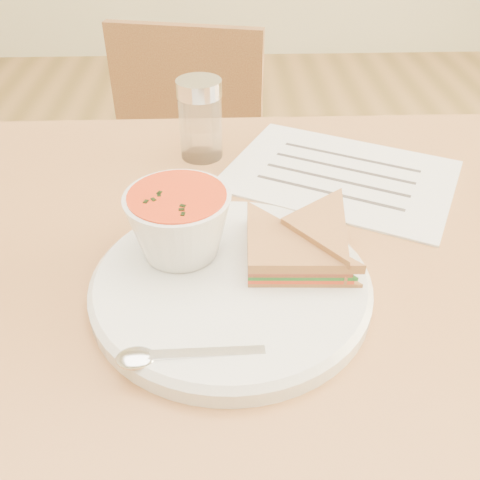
{
  "coord_description": "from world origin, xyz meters",
  "views": [
    {
      "loc": [
        -0.03,
        -0.47,
        1.12
      ],
      "look_at": [
        -0.01,
        -0.05,
        0.8
      ],
      "focal_mm": 40.0,
      "sensor_mm": 36.0,
      "label": 1
    }
  ],
  "objects_px": {
    "plate": "(231,285)",
    "chair_far": "(176,219)",
    "dining_table": "(248,440)",
    "condiment_shaker": "(200,119)",
    "soup_bowl": "(179,227)"
  },
  "relations": [
    {
      "from": "dining_table",
      "to": "chair_far",
      "type": "bearing_deg",
      "value": 104.16
    },
    {
      "from": "chair_far",
      "to": "plate",
      "type": "height_order",
      "value": "chair_far"
    },
    {
      "from": "dining_table",
      "to": "plate",
      "type": "distance_m",
      "value": 0.39
    },
    {
      "from": "plate",
      "to": "chair_far",
      "type": "bearing_deg",
      "value": 100.56
    },
    {
      "from": "condiment_shaker",
      "to": "plate",
      "type": "bearing_deg",
      "value": -83.19
    },
    {
      "from": "dining_table",
      "to": "plate",
      "type": "xyz_separation_m",
      "value": [
        -0.02,
        -0.07,
        0.38
      ]
    },
    {
      "from": "dining_table",
      "to": "condiment_shaker",
      "type": "distance_m",
      "value": 0.49
    },
    {
      "from": "condiment_shaker",
      "to": "chair_far",
      "type": "bearing_deg",
      "value": 103.64
    },
    {
      "from": "dining_table",
      "to": "condiment_shaker",
      "type": "relative_size",
      "value": 8.95
    },
    {
      "from": "dining_table",
      "to": "soup_bowl",
      "type": "bearing_deg",
      "value": -158.47
    },
    {
      "from": "chair_far",
      "to": "soup_bowl",
      "type": "bearing_deg",
      "value": 108.85
    },
    {
      "from": "dining_table",
      "to": "plate",
      "type": "height_order",
      "value": "plate"
    },
    {
      "from": "condiment_shaker",
      "to": "soup_bowl",
      "type": "bearing_deg",
      "value": -93.61
    },
    {
      "from": "plate",
      "to": "soup_bowl",
      "type": "bearing_deg",
      "value": 141.15
    },
    {
      "from": "soup_bowl",
      "to": "condiment_shaker",
      "type": "bearing_deg",
      "value": 86.39
    }
  ]
}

